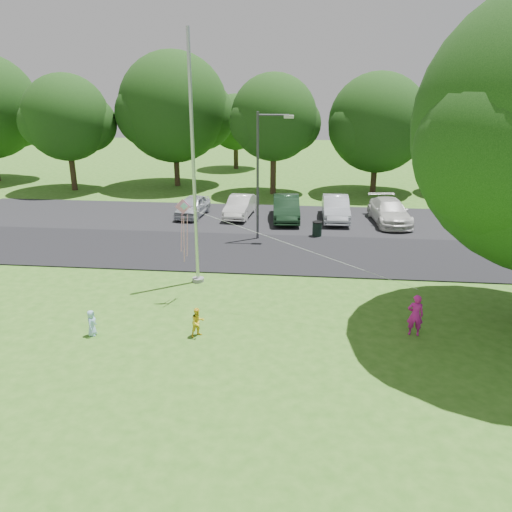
# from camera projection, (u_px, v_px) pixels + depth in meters

# --- Properties ---
(ground) EXTENTS (120.00, 120.00, 0.00)m
(ground) POSITION_uv_depth(u_px,v_px,m) (271.00, 343.00, 16.32)
(ground) COLOR #366E1C
(ground) RESTS_ON ground
(park_road) EXTENTS (60.00, 6.00, 0.06)m
(park_road) POSITION_uv_depth(u_px,v_px,m) (285.00, 253.00, 24.75)
(park_road) COLOR black
(park_road) RESTS_ON ground
(parking_strip) EXTENTS (42.00, 7.00, 0.06)m
(parking_strip) POSITION_uv_depth(u_px,v_px,m) (290.00, 219.00, 30.85)
(parking_strip) COLOR black
(parking_strip) RESTS_ON ground
(flagpole) EXTENTS (0.50, 0.50, 10.00)m
(flagpole) POSITION_uv_depth(u_px,v_px,m) (194.00, 185.00, 19.97)
(flagpole) COLOR #B7BABF
(flagpole) RESTS_ON ground
(street_lamp) EXTENTS (1.88, 0.25, 6.67)m
(street_lamp) POSITION_uv_depth(u_px,v_px,m) (263.00, 165.00, 25.70)
(street_lamp) COLOR #3F3F44
(street_lamp) RESTS_ON ground
(trash_can) EXTENTS (0.55, 0.55, 0.87)m
(trash_can) POSITION_uv_depth(u_px,v_px,m) (317.00, 229.00, 27.31)
(trash_can) COLOR black
(trash_can) RESTS_ON ground
(tree_row) EXTENTS (64.35, 11.94, 10.88)m
(tree_row) POSITION_uv_depth(u_px,v_px,m) (318.00, 115.00, 37.00)
(tree_row) COLOR #332316
(tree_row) RESTS_ON ground
(horizon_trees) EXTENTS (77.46, 7.20, 7.02)m
(horizon_trees) POSITION_uv_depth(u_px,v_px,m) (343.00, 124.00, 46.27)
(horizon_trees) COLOR #332316
(horizon_trees) RESTS_ON ground
(parked_cars) EXTENTS (14.18, 5.05, 1.47)m
(parked_cars) POSITION_uv_depth(u_px,v_px,m) (303.00, 208.00, 30.47)
(parked_cars) COLOR #B2B7BF
(parked_cars) RESTS_ON ground
(woman) EXTENTS (0.56, 0.39, 1.47)m
(woman) POSITION_uv_depth(u_px,v_px,m) (415.00, 315.00, 16.63)
(woman) COLOR #CE1B99
(woman) RESTS_ON ground
(child_yellow) EXTENTS (0.63, 0.61, 1.02)m
(child_yellow) POSITION_uv_depth(u_px,v_px,m) (198.00, 322.00, 16.63)
(child_yellow) COLOR yellow
(child_yellow) RESTS_ON ground
(child_blue) EXTENTS (0.31, 0.46, 0.90)m
(child_blue) POSITION_uv_depth(u_px,v_px,m) (92.00, 323.00, 16.70)
(child_blue) COLOR #A3CFFA
(child_blue) RESTS_ON ground
(kite) EXTENTS (8.59, 2.39, 2.55)m
(kite) POSITION_uv_depth(u_px,v_px,m) (190.00, 220.00, 18.52)
(kite) COLOR pink
(kite) RESTS_ON ground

